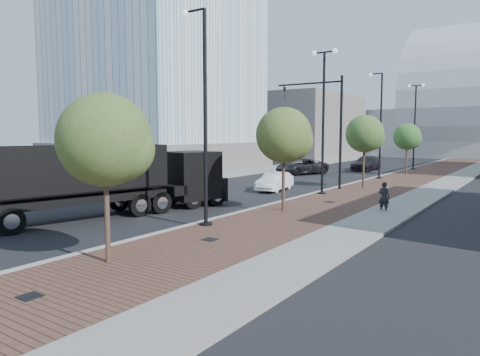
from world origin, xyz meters
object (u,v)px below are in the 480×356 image
Objects in this scene: dump_truck at (137,184)px; dark_car_mid at (301,167)px; white_sedan at (275,181)px; pedestrian at (384,197)px.

dark_car_mid is (-2.69, 23.86, -0.71)m from dump_truck.
dump_truck is 11.63m from white_sedan.
dump_truck is at bearing -104.05° from white_sedan.
white_sedan is 0.72× the size of dark_car_mid.
dump_truck is 24.02m from dark_car_mid.
white_sedan is 13.00m from dark_car_mid.
dump_truck is 2.49× the size of dark_car_mid.
pedestrian reaches higher than white_sedan.
dump_truck is 3.45× the size of white_sedan.
dark_car_mid is at bearing -45.79° from pedestrian.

